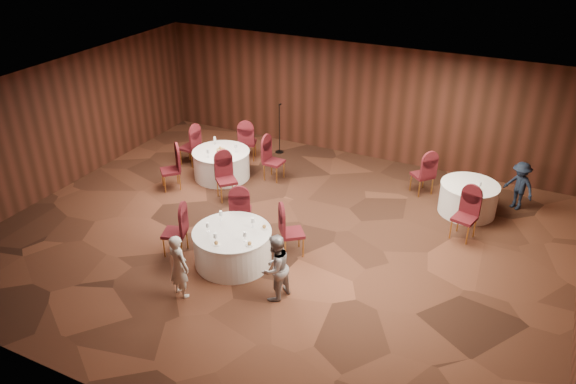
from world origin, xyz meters
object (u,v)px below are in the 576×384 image
at_px(mic_stand, 280,139).
at_px(woman_b, 275,268).
at_px(table_main, 233,246).
at_px(table_left, 222,164).
at_px(woman_a, 179,266).
at_px(man_c, 519,186).
at_px(table_right, 468,198).

xyz_separation_m(mic_stand, woman_b, (2.93, -5.95, 0.25)).
height_order(table_main, mic_stand, mic_stand).
height_order(table_left, mic_stand, mic_stand).
bearing_deg(woman_b, table_left, -122.35).
xyz_separation_m(table_main, woman_a, (-0.33, -1.34, 0.28)).
height_order(table_main, woman_a, woman_a).
height_order(mic_stand, man_c, mic_stand).
bearing_deg(woman_a, table_left, -49.84).
bearing_deg(woman_a, mic_stand, -61.96).
relative_size(table_main, woman_b, 1.19).
relative_size(table_left, table_right, 1.11).
relative_size(table_right, woman_b, 1.00).
height_order(table_main, man_c, man_c).
xyz_separation_m(mic_stand, man_c, (6.57, -0.42, 0.18)).
bearing_deg(table_left, mic_stand, 72.72).
xyz_separation_m(table_left, mic_stand, (0.65, 2.10, 0.04)).
relative_size(table_right, man_c, 1.12).
bearing_deg(table_main, man_c, 44.83).
relative_size(mic_stand, man_c, 1.23).
height_order(table_right, woman_a, woman_a).
bearing_deg(table_right, table_left, -171.23).
xyz_separation_m(woman_a, man_c, (5.27, 6.25, -0.05)).
height_order(mic_stand, woman_b, mic_stand).
distance_m(woman_b, man_c, 6.62).
bearing_deg(man_c, woman_b, -91.62).
relative_size(mic_stand, woman_a, 1.13).
bearing_deg(woman_b, woman_a, -51.58).
distance_m(table_main, mic_stand, 5.57).
bearing_deg(table_main, table_left, 125.34).
xyz_separation_m(table_left, table_right, (6.21, 0.96, 0.00)).
bearing_deg(table_left, table_main, -54.66).
distance_m(woman_a, woman_b, 1.78).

